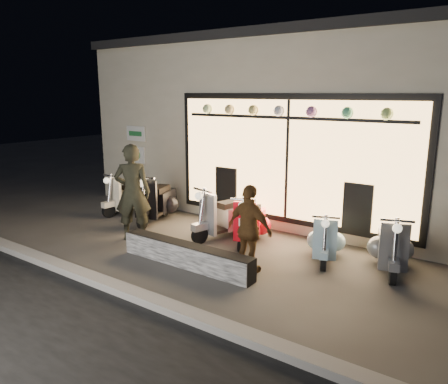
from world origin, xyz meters
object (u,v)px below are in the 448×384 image
at_px(woman, 250,229).
at_px(man, 133,192).
at_px(graffiti_barrier, 187,255).
at_px(scooter_silver, 229,216).
at_px(scooter_red, 251,222).

bearing_deg(woman, man, 5.37).
relative_size(graffiti_barrier, scooter_silver, 1.80).
distance_m(graffiti_barrier, scooter_red, 1.79).
bearing_deg(graffiti_barrier, scooter_silver, 101.21).
bearing_deg(scooter_red, woman, -77.35).
xyz_separation_m(graffiti_barrier, man, (-1.77, 0.47, 0.76)).
distance_m(graffiti_barrier, man, 1.99).
bearing_deg(scooter_red, scooter_silver, 163.17).
distance_m(man, woman, 2.77).
distance_m(scooter_silver, woman, 1.92).
relative_size(scooter_silver, man, 0.75).
bearing_deg(graffiti_barrier, man, 165.01).
bearing_deg(man, graffiti_barrier, 127.19).
height_order(scooter_silver, man, man).
bearing_deg(graffiti_barrier, scooter_red, 84.16).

